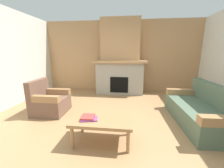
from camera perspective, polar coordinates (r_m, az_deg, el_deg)
The scene contains 7 objects.
ground at distance 2.98m, azimuth -0.19°, elevation -17.46°, with size 9.00×9.00×0.00m, color #9E754C.
wall_back_wood_panel at distance 5.57m, azimuth 3.60°, elevation 11.22°, with size 6.00×0.12×2.70m, color tan.
fireplace at distance 5.20m, azimuth 3.33°, elevation 9.06°, with size 1.90×0.82×2.70m.
couch at distance 3.55m, azimuth 32.75°, elevation -9.34°, with size 0.90×1.83×0.85m.
armchair at distance 3.86m, azimuth -24.55°, elevation -6.62°, with size 0.77×0.77×0.85m.
coffee_table at distance 2.41m, azimuth -4.06°, elevation -15.06°, with size 1.00×0.60×0.43m.
book_stack_near_edge at distance 2.38m, azimuth -9.72°, elevation -13.58°, with size 0.31×0.26×0.05m.
Camera 1 is at (0.31, -2.55, 1.50)m, focal length 22.13 mm.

